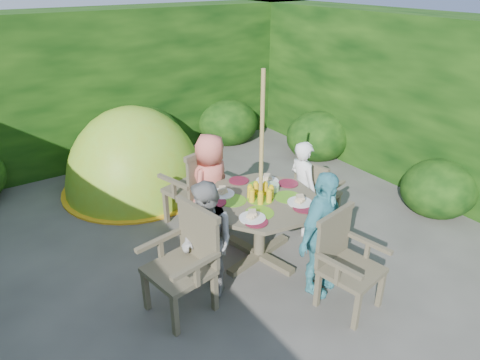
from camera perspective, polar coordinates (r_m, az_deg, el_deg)
ground at (r=4.95m, az=-4.04°, el=-11.80°), size 60.00×60.00×0.00m
hedge_enclosure at (r=5.42m, az=-11.68°, el=6.30°), size 9.00×9.00×2.50m
patio_table at (r=4.78m, az=2.73°, el=-3.79°), size 1.60×1.60×0.94m
parasol_pole at (r=4.57m, az=2.82°, el=0.98°), size 0.05×0.05×2.20m
garden_chair_right at (r=5.65m, az=10.02°, el=-1.46°), size 0.56×0.60×0.86m
garden_chair_left at (r=4.20m, az=-7.24°, el=-10.51°), size 0.65×0.70×1.03m
garden_chair_back at (r=5.50m, az=-5.87°, el=-0.75°), size 0.76×0.71×1.06m
garden_chair_front at (r=4.35m, az=13.85°, el=-10.37°), size 0.65×0.60×0.95m
child_right at (r=5.36m, az=8.31°, el=-1.08°), size 0.32×0.47×1.23m
child_left at (r=4.31m, az=-4.37°, el=-8.07°), size 0.54×0.66×1.25m
child_back at (r=5.26m, az=-3.89°, el=-0.77°), size 0.76×0.65×1.33m
child_front at (r=4.37m, az=10.72°, el=-7.15°), size 0.86×0.58×1.35m
dome_tent at (r=6.85m, az=-13.48°, el=-0.98°), size 2.32×2.32×2.56m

